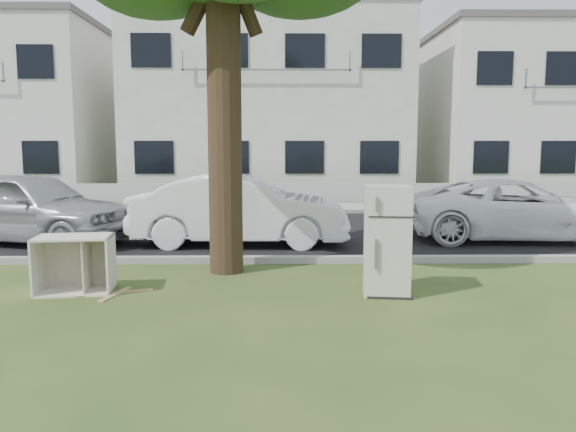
{
  "coord_description": "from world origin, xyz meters",
  "views": [
    {
      "loc": [
        0.47,
        -7.17,
        2.05
      ],
      "look_at": [
        0.58,
        0.6,
        1.06
      ],
      "focal_mm": 35.0,
      "sensor_mm": 36.0,
      "label": 1
    }
  ],
  "objects_px": {
    "cabinet": "(75,264)",
    "car_left": "(28,207)",
    "fridge": "(387,240)",
    "car_right": "(517,210)",
    "car_center": "(240,210)"
  },
  "relations": [
    {
      "from": "car_center",
      "to": "car_left",
      "type": "distance_m",
      "value": 4.46
    },
    {
      "from": "cabinet",
      "to": "car_right",
      "type": "height_order",
      "value": "car_right"
    },
    {
      "from": "car_left",
      "to": "car_center",
      "type": "bearing_deg",
      "value": -77.32
    },
    {
      "from": "fridge",
      "to": "car_left",
      "type": "height_order",
      "value": "car_left"
    },
    {
      "from": "car_center",
      "to": "car_right",
      "type": "bearing_deg",
      "value": -83.41
    },
    {
      "from": "cabinet",
      "to": "car_left",
      "type": "height_order",
      "value": "car_left"
    },
    {
      "from": "fridge",
      "to": "cabinet",
      "type": "height_order",
      "value": "fridge"
    },
    {
      "from": "car_right",
      "to": "fridge",
      "type": "bearing_deg",
      "value": 143.63
    },
    {
      "from": "cabinet",
      "to": "car_right",
      "type": "bearing_deg",
      "value": 21.88
    },
    {
      "from": "fridge",
      "to": "car_left",
      "type": "xyz_separation_m",
      "value": [
        -6.73,
        4.16,
        0.02
      ]
    },
    {
      "from": "fridge",
      "to": "car_right",
      "type": "height_order",
      "value": "fridge"
    },
    {
      "from": "car_right",
      "to": "car_left",
      "type": "bearing_deg",
      "value": 94.74
    },
    {
      "from": "car_right",
      "to": "car_center",
      "type": "bearing_deg",
      "value": 98.49
    },
    {
      "from": "cabinet",
      "to": "fridge",
      "type": "bearing_deg",
      "value": -8.33
    },
    {
      "from": "car_right",
      "to": "car_left",
      "type": "relative_size",
      "value": 1.05
    }
  ]
}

